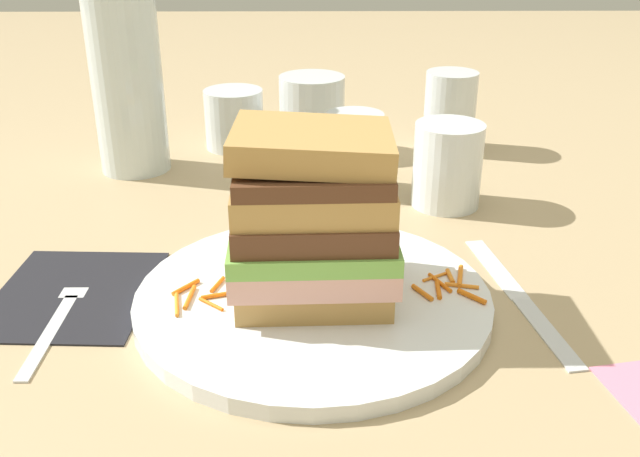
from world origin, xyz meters
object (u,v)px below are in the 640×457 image
sandwich (320,218)px  empty_tumbler_0 (312,114)px  juice_glass (448,169)px  empty_tumbler_2 (235,119)px  napkin_dark (73,296)px  water_bottle (125,59)px  empty_tumbler_3 (355,152)px  empty_tumbler_1 (451,111)px  main_plate (320,299)px  fork (64,307)px  knife (523,299)px

sandwich → empty_tumbler_0: sandwich is taller
juice_glass → empty_tumbler_0: bearing=128.2°
sandwich → empty_tumbler_2: (-0.10, 0.38, -0.04)m
napkin_dark → water_bottle: size_ratio=0.51×
empty_tumbler_2 → empty_tumbler_3: empty_tumbler_3 is taller
sandwich → empty_tumbler_1: size_ratio=1.37×
empty_tumbler_1 → empty_tumbler_3: empty_tumbler_1 is taller
sandwich → empty_tumbler_1: (0.16, 0.38, -0.03)m
main_plate → water_bottle: bearing=124.0°
napkin_dark → empty_tumbler_0: empty_tumbler_0 is taller
napkin_dark → empty_tumbler_1: empty_tumbler_1 is taller
empty_tumbler_2 → water_bottle: bearing=-144.3°
sandwich → empty_tumbler_3: bearing=80.6°
empty_tumbler_2 → sandwich: bearing=-75.3°
sandwich → water_bottle: water_bottle is taller
fork → water_bottle: (-0.01, 0.31, 0.12)m
juice_glass → empty_tumbler_0: (-0.14, 0.17, 0.01)m
napkin_dark → fork: 0.02m
empty_tumbler_2 → main_plate: bearing=-75.3°
water_bottle → empty_tumbler_2: water_bottle is taller
fork → sandwich: bearing=2.0°
napkin_dark → empty_tumbler_1: bearing=45.1°
sandwich → napkin_dark: 0.21m
empty_tumbler_3 → empty_tumbler_1: bearing=47.4°
main_plate → empty_tumbler_1: empty_tumbler_1 is taller
empty_tumbler_0 → knife: bearing=-65.8°
knife → empty_tumbler_0: size_ratio=2.17×
juice_glass → empty_tumbler_3: size_ratio=1.02×
empty_tumbler_3 → empty_tumbler_0: bearing=109.0°
fork → empty_tumbler_2: 0.40m
water_bottle → empty_tumbler_0: water_bottle is taller
napkin_dark → empty_tumbler_0: 0.41m
juice_glass → empty_tumbler_0: empty_tumbler_0 is taller
napkin_dark → empty_tumbler_2: bearing=75.7°
sandwich → knife: bearing=2.0°
main_plate → napkin_dark: main_plate is taller
main_plate → empty_tumbler_1: bearing=66.5°
empty_tumbler_0 → water_bottle: bearing=-162.4°
fork → water_bottle: bearing=92.3°
knife → empty_tumbler_2: (-0.26, 0.38, 0.03)m
sandwich → empty_tumbler_0: 0.37m
sandwich → fork: size_ratio=0.79×
empty_tumbler_1 → knife: bearing=-90.8°
water_bottle → empty_tumbler_3: bearing=-15.0°
juice_glass → fork: bearing=-147.8°
fork → empty_tumbler_2: empty_tumbler_2 is taller
empty_tumbler_2 → napkin_dark: bearing=-104.3°
main_plate → knife: 0.16m
sandwich → water_bottle: size_ratio=0.47×
fork → water_bottle: water_bottle is taller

